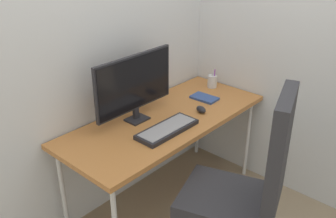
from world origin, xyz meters
The scene contains 9 objects.
ground_plane centered at (0.00, 0.00, 0.00)m, with size 8.00×8.00×0.00m, color gray.
wall_back centered at (0.00, 0.34, 1.40)m, with size 2.91×0.04×2.80m, color silver.
desk centered at (0.00, 0.00, 0.66)m, with size 1.50×0.62×0.70m.
office_chair centered at (-0.13, -0.71, 0.56)m, with size 0.59×0.65×1.15m.
monitor centered at (-0.15, 0.13, 0.96)m, with size 0.63×0.11×0.44m.
keyboard centered at (-0.13, -0.13, 0.72)m, with size 0.43×0.17×0.03m.
mouse centered at (0.22, -0.13, 0.72)m, with size 0.05×0.09×0.04m, color black.
pen_holder centered at (0.64, 0.08, 0.75)m, with size 0.07×0.07×0.17m.
notebook centered at (0.41, -0.01, 0.71)m, with size 0.12×0.19×0.02m, color #334C8C.
Camera 1 is at (-1.67, -1.53, 1.87)m, focal length 40.69 mm.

